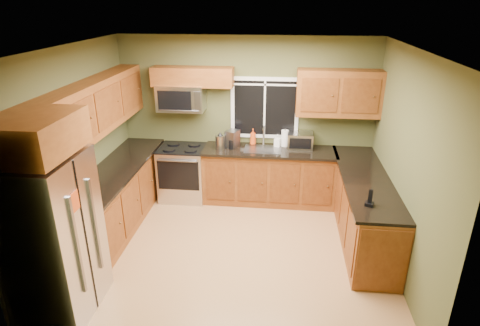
% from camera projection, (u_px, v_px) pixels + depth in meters
% --- Properties ---
extents(floor, '(4.20, 4.20, 0.00)m').
position_uv_depth(floor, '(234.00, 249.00, 5.57)').
color(floor, '#AA794A').
rests_on(floor, ground).
extents(ceiling, '(4.20, 4.20, 0.00)m').
position_uv_depth(ceiling, '(232.00, 48.00, 4.54)').
color(ceiling, white).
rests_on(ceiling, back_wall).
extents(back_wall, '(4.20, 0.00, 4.20)m').
position_uv_depth(back_wall, '(246.00, 119.00, 6.71)').
color(back_wall, '#4B4E2A').
rests_on(back_wall, ground).
extents(front_wall, '(4.20, 0.00, 4.20)m').
position_uv_depth(front_wall, '(206.00, 237.00, 3.40)').
color(front_wall, '#4B4E2A').
rests_on(front_wall, ground).
extents(left_wall, '(0.00, 3.60, 3.60)m').
position_uv_depth(left_wall, '(75.00, 152.00, 5.26)').
color(left_wall, '#4B4E2A').
rests_on(left_wall, ground).
extents(right_wall, '(0.00, 3.60, 3.60)m').
position_uv_depth(right_wall, '(405.00, 166.00, 4.84)').
color(right_wall, '#4B4E2A').
rests_on(right_wall, ground).
extents(window, '(1.12, 0.03, 1.02)m').
position_uv_depth(window, '(265.00, 108.00, 6.58)').
color(window, white).
rests_on(window, back_wall).
extents(base_cabinets_left, '(0.60, 2.65, 0.90)m').
position_uv_depth(base_cabinets_left, '(119.00, 198.00, 6.01)').
color(base_cabinets_left, brown).
rests_on(base_cabinets_left, ground).
extents(countertop_left, '(0.65, 2.65, 0.04)m').
position_uv_depth(countertop_left, '(117.00, 169.00, 5.83)').
color(countertop_left, black).
rests_on(countertop_left, base_cabinets_left).
extents(base_cabinets_back, '(2.17, 0.60, 0.90)m').
position_uv_depth(base_cabinets_back, '(269.00, 176.00, 6.73)').
color(base_cabinets_back, brown).
rests_on(base_cabinets_back, ground).
extents(countertop_back, '(2.17, 0.65, 0.04)m').
position_uv_depth(countertop_back, '(270.00, 151.00, 6.53)').
color(countertop_back, black).
rests_on(countertop_back, base_cabinets_back).
extents(base_cabinets_peninsula, '(0.60, 2.52, 0.90)m').
position_uv_depth(base_cabinets_peninsula, '(363.00, 208.00, 5.71)').
color(base_cabinets_peninsula, brown).
rests_on(base_cabinets_peninsula, ground).
extents(countertop_peninsula, '(0.65, 2.50, 0.04)m').
position_uv_depth(countertop_peninsula, '(365.00, 178.00, 5.54)').
color(countertop_peninsula, black).
rests_on(countertop_peninsula, base_cabinets_peninsula).
extents(upper_cabinets_left, '(0.33, 2.65, 0.72)m').
position_uv_depth(upper_cabinets_left, '(97.00, 106.00, 5.49)').
color(upper_cabinets_left, brown).
rests_on(upper_cabinets_left, left_wall).
extents(upper_cabinets_back_left, '(1.30, 0.33, 0.30)m').
position_uv_depth(upper_cabinets_back_left, '(193.00, 77.00, 6.37)').
color(upper_cabinets_back_left, brown).
rests_on(upper_cabinets_back_left, back_wall).
extents(upper_cabinets_back_right, '(1.30, 0.33, 0.72)m').
position_uv_depth(upper_cabinets_back_right, '(339.00, 93.00, 6.21)').
color(upper_cabinets_back_right, brown).
rests_on(upper_cabinets_back_right, back_wall).
extents(upper_cabinet_over_fridge, '(0.72, 0.90, 0.38)m').
position_uv_depth(upper_cabinet_over_fridge, '(32.00, 135.00, 3.77)').
color(upper_cabinet_over_fridge, brown).
rests_on(upper_cabinet_over_fridge, left_wall).
extents(refrigerator, '(0.74, 0.90, 1.80)m').
position_uv_depth(refrigerator, '(54.00, 237.00, 4.20)').
color(refrigerator, '#B7B7BC').
rests_on(refrigerator, ground).
extents(range, '(0.76, 0.69, 0.94)m').
position_uv_depth(range, '(183.00, 172.00, 6.84)').
color(range, '#B7B7BC').
rests_on(range, ground).
extents(microwave, '(0.76, 0.41, 0.42)m').
position_uv_depth(microwave, '(181.00, 98.00, 6.49)').
color(microwave, '#B7B7BC').
rests_on(microwave, back_wall).
extents(sink, '(0.60, 0.42, 0.36)m').
position_uv_depth(sink, '(263.00, 148.00, 6.55)').
color(sink, slate).
rests_on(sink, countertop_back).
extents(toaster_oven, '(0.41, 0.32, 0.26)m').
position_uv_depth(toaster_oven, '(300.00, 140.00, 6.55)').
color(toaster_oven, '#B7B7BC').
rests_on(toaster_oven, countertop_back).
extents(coffee_maker, '(0.24, 0.28, 0.29)m').
position_uv_depth(coffee_maker, '(232.00, 140.00, 6.57)').
color(coffee_maker, slate).
rests_on(coffee_maker, countertop_back).
extents(kettle, '(0.18, 0.18, 0.28)m').
position_uv_depth(kettle, '(220.00, 141.00, 6.50)').
color(kettle, '#B7B7BC').
rests_on(kettle, countertop_back).
extents(paper_towel_roll, '(0.14, 0.14, 0.30)m').
position_uv_depth(paper_towel_roll, '(285.00, 138.00, 6.63)').
color(paper_towel_roll, white).
rests_on(paper_towel_roll, countertop_back).
extents(soap_bottle_a, '(0.12, 0.12, 0.27)m').
position_uv_depth(soap_bottle_a, '(253.00, 137.00, 6.71)').
color(soap_bottle_a, '#CB4313').
rests_on(soap_bottle_a, countertop_back).
extents(soap_bottle_b, '(0.12, 0.12, 0.21)m').
position_uv_depth(soap_bottle_b, '(277.00, 141.00, 6.62)').
color(soap_bottle_b, white).
rests_on(soap_bottle_b, countertop_back).
extents(soap_bottle_c, '(0.14, 0.14, 0.16)m').
position_uv_depth(soap_bottle_c, '(232.00, 142.00, 6.64)').
color(soap_bottle_c, white).
rests_on(soap_bottle_c, countertop_back).
extents(cordless_phone, '(0.12, 0.12, 0.21)m').
position_uv_depth(cordless_phone, '(370.00, 201.00, 4.74)').
color(cordless_phone, black).
rests_on(cordless_phone, countertop_peninsula).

